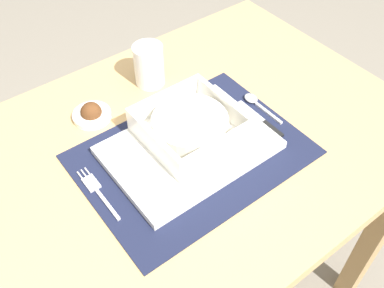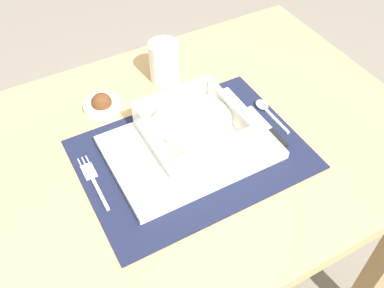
{
  "view_description": "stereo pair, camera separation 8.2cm",
  "coord_description": "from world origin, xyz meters",
  "px_view_note": "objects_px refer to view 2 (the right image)",
  "views": [
    {
      "loc": [
        -0.34,
        -0.48,
        1.35
      ],
      "look_at": [
        -0.01,
        -0.03,
        0.75
      ],
      "focal_mm": 41.12,
      "sensor_mm": 36.0,
      "label": 1
    },
    {
      "loc": [
        -0.28,
        -0.52,
        1.35
      ],
      "look_at": [
        -0.01,
        -0.03,
        0.75
      ],
      "focal_mm": 41.12,
      "sensor_mm": 36.0,
      "label": 2
    }
  ],
  "objects_px": {
    "fork": "(92,178)",
    "butter_knife": "(269,129)",
    "porridge_bowl": "(193,126)",
    "drinking_glass": "(164,64)",
    "spoon": "(265,108)",
    "condiment_saucer": "(102,104)",
    "dining_table": "(187,177)"
  },
  "relations": [
    {
      "from": "spoon",
      "to": "butter_knife",
      "type": "bearing_deg",
      "value": -113.41
    },
    {
      "from": "condiment_saucer",
      "to": "drinking_glass",
      "type": "bearing_deg",
      "value": 8.38
    },
    {
      "from": "dining_table",
      "to": "fork",
      "type": "distance_m",
      "value": 0.23
    },
    {
      "from": "porridge_bowl",
      "to": "spoon",
      "type": "relative_size",
      "value": 1.61
    },
    {
      "from": "drinking_glass",
      "to": "dining_table",
      "type": "bearing_deg",
      "value": -104.71
    },
    {
      "from": "dining_table",
      "to": "butter_knife",
      "type": "distance_m",
      "value": 0.2
    },
    {
      "from": "dining_table",
      "to": "porridge_bowl",
      "type": "xyz_separation_m",
      "value": [
        0.01,
        -0.01,
        0.15
      ]
    },
    {
      "from": "porridge_bowl",
      "to": "fork",
      "type": "xyz_separation_m",
      "value": [
        -0.21,
        0.0,
        -0.04
      ]
    },
    {
      "from": "dining_table",
      "to": "condiment_saucer",
      "type": "xyz_separation_m",
      "value": [
        -0.11,
        0.17,
        0.12
      ]
    },
    {
      "from": "porridge_bowl",
      "to": "drinking_glass",
      "type": "distance_m",
      "value": 0.2
    },
    {
      "from": "porridge_bowl",
      "to": "spoon",
      "type": "bearing_deg",
      "value": 1.54
    },
    {
      "from": "spoon",
      "to": "drinking_glass",
      "type": "bearing_deg",
      "value": 128.32
    },
    {
      "from": "drinking_glass",
      "to": "porridge_bowl",
      "type": "bearing_deg",
      "value": -101.28
    },
    {
      "from": "fork",
      "to": "butter_knife",
      "type": "bearing_deg",
      "value": -5.78
    },
    {
      "from": "dining_table",
      "to": "condiment_saucer",
      "type": "bearing_deg",
      "value": 122.26
    },
    {
      "from": "butter_knife",
      "to": "fork",
      "type": "bearing_deg",
      "value": 167.42
    },
    {
      "from": "fork",
      "to": "drinking_glass",
      "type": "distance_m",
      "value": 0.32
    },
    {
      "from": "porridge_bowl",
      "to": "butter_knife",
      "type": "bearing_deg",
      "value": -18.03
    },
    {
      "from": "spoon",
      "to": "condiment_saucer",
      "type": "relative_size",
      "value": 1.37
    },
    {
      "from": "dining_table",
      "to": "condiment_saucer",
      "type": "distance_m",
      "value": 0.24
    },
    {
      "from": "spoon",
      "to": "drinking_glass",
      "type": "relative_size",
      "value": 1.15
    },
    {
      "from": "butter_knife",
      "to": "drinking_glass",
      "type": "relative_size",
      "value": 1.36
    },
    {
      "from": "drinking_glass",
      "to": "condiment_saucer",
      "type": "relative_size",
      "value": 1.19
    },
    {
      "from": "fork",
      "to": "spoon",
      "type": "xyz_separation_m",
      "value": [
        0.38,
        0.0,
        0.0
      ]
    },
    {
      "from": "fork",
      "to": "condiment_saucer",
      "type": "height_order",
      "value": "condiment_saucer"
    },
    {
      "from": "spoon",
      "to": "condiment_saucer",
      "type": "distance_m",
      "value": 0.34
    },
    {
      "from": "dining_table",
      "to": "porridge_bowl",
      "type": "distance_m",
      "value": 0.15
    },
    {
      "from": "porridge_bowl",
      "to": "spoon",
      "type": "distance_m",
      "value": 0.18
    },
    {
      "from": "dining_table",
      "to": "fork",
      "type": "xyz_separation_m",
      "value": [
        -0.19,
        -0.0,
        0.12
      ]
    },
    {
      "from": "fork",
      "to": "condiment_saucer",
      "type": "relative_size",
      "value": 1.71
    },
    {
      "from": "porridge_bowl",
      "to": "condiment_saucer",
      "type": "height_order",
      "value": "porridge_bowl"
    },
    {
      "from": "spoon",
      "to": "condiment_saucer",
      "type": "bearing_deg",
      "value": 153.44
    }
  ]
}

